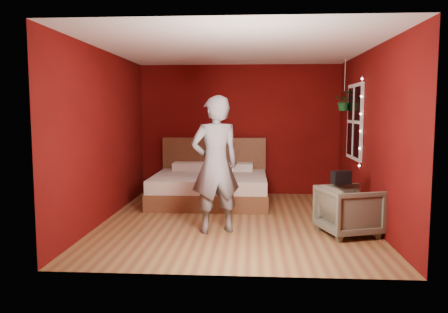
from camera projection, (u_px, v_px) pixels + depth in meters
floor at (235, 221)px, 6.71m from camera, size 4.50×4.50×0.00m
room_walls at (236, 111)px, 6.53m from camera, size 4.04×4.54×2.62m
window at (354, 122)px, 7.32m from camera, size 0.05×0.97×1.27m
fairy_lights at (361, 123)px, 6.80m from camera, size 0.04×0.04×1.45m
bed at (211, 186)px, 8.11m from camera, size 2.08×1.77×1.14m
person at (215, 165)px, 5.99m from camera, size 0.81×0.67×1.89m
armchair at (349, 211)px, 5.92m from camera, size 0.92×0.91×0.67m
handbag at (341, 177)px, 6.06m from camera, size 0.29×0.21×0.19m
throw_pillow at (218, 173)px, 7.72m from camera, size 0.48×0.48×0.15m
hanging_plant at (344, 101)px, 7.74m from camera, size 0.39×0.37×0.92m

